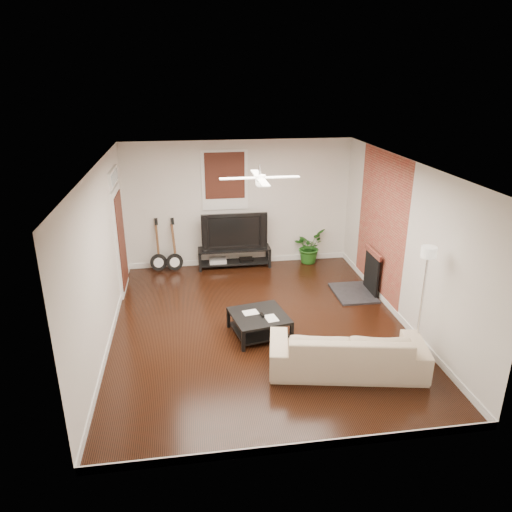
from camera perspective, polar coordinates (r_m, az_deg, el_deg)
The scene contains 14 objects.
room at distance 7.83m, azimuth 0.43°, elevation 0.67°, with size 5.01×6.01×2.81m.
brick_accent at distance 9.42m, azimuth 14.62°, elevation 3.51°, with size 0.02×2.20×2.80m, color #A54335.
fireplace at distance 9.63m, azimuth 12.53°, elevation -1.88°, with size 0.80×1.10×0.92m, color black.
window_back at distance 10.49m, azimuth -3.74°, elevation 9.00°, with size 1.00×0.06×1.30m, color black.
door_left at distance 9.69m, azimuth -15.92°, elevation 2.93°, with size 0.08×1.00×2.50m, color white.
tv_stand at distance 10.81m, azimuth -2.59°, elevation -0.15°, with size 1.61×0.43×0.45m, color black.
tv at distance 10.62m, azimuth -2.65°, elevation 3.11°, with size 1.44×0.19×0.83m, color black.
coffee_table at distance 8.08m, azimuth 0.37°, elevation -8.16°, with size 0.88×0.88×0.37m, color black.
sofa at distance 7.26m, azimuth 10.78°, elevation -10.89°, with size 2.26×0.88×0.66m, color #C6AB95.
floor_lamp at distance 7.48m, azimuth 19.10°, elevation -5.55°, with size 0.30×0.30×1.84m, color silver, non-canonical shape.
potted_plant at distance 11.09m, azimuth 6.29°, elevation 1.17°, with size 0.70×0.60×0.77m, color #215B1A.
guitar_left at distance 10.63m, azimuth -11.66°, elevation 1.18°, with size 0.37×0.26×1.19m, color black, non-canonical shape.
guitar_right at distance 10.58m, azimuth -9.78°, elevation 1.23°, with size 0.37×0.26×1.19m, color black, non-canonical shape.
ceiling_fan at distance 7.50m, azimuth 0.46°, elevation 9.30°, with size 1.24×1.24×0.32m, color white, non-canonical shape.
Camera 1 is at (-1.14, -7.26, 4.11)m, focal length 33.61 mm.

